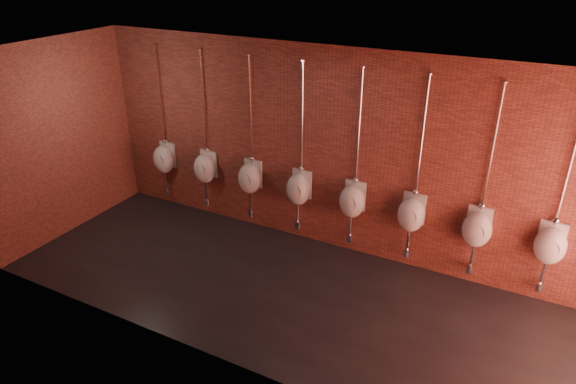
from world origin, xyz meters
name	(u,v)px	position (x,y,z in m)	size (l,w,h in m)	color
ground	(294,295)	(0.00, 0.00, 0.00)	(8.50, 8.50, 0.00)	black
room_shell	(295,163)	(0.00, 0.00, 2.01)	(8.54, 3.04, 3.22)	black
urinal_0	(164,158)	(-3.34, 1.36, 0.95)	(0.42, 0.38, 2.72)	silver
urinal_1	(205,168)	(-2.43, 1.36, 0.95)	(0.42, 0.38, 2.72)	silver
urinal_2	(250,178)	(-1.52, 1.36, 0.95)	(0.42, 0.38, 2.72)	silver
urinal_3	(299,188)	(-0.61, 1.36, 0.95)	(0.42, 0.38, 2.72)	silver
urinal_4	(352,200)	(0.30, 1.36, 0.95)	(0.42, 0.38, 2.72)	silver
urinal_5	(412,214)	(1.21, 1.36, 0.95)	(0.42, 0.38, 2.72)	silver
urinal_6	(477,228)	(2.12, 1.36, 0.95)	(0.42, 0.38, 2.72)	silver
urinal_7	(550,245)	(3.03, 1.36, 0.95)	(0.42, 0.38, 2.72)	silver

